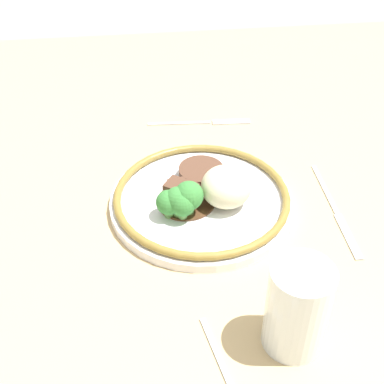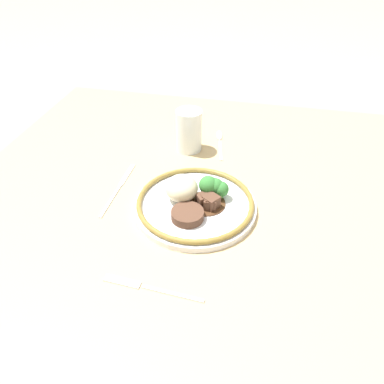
% 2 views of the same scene
% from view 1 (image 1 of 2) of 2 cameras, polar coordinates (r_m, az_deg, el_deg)
% --- Properties ---
extents(ground_plane, '(8.00, 8.00, 0.00)m').
position_cam_1_polar(ground_plane, '(0.89, 1.94, -2.18)').
color(ground_plane, tan).
extents(dining_table, '(1.29, 1.15, 0.05)m').
position_cam_1_polar(dining_table, '(0.87, 1.97, -0.98)').
color(dining_table, tan).
rests_on(dining_table, ground).
extents(plate, '(0.28, 0.28, 0.07)m').
position_cam_1_polar(plate, '(0.81, 1.04, -0.52)').
color(plate, white).
rests_on(plate, dining_table).
extents(juice_glass, '(0.07, 0.07, 0.12)m').
position_cam_1_polar(juice_glass, '(0.63, 11.07, -12.48)').
color(juice_glass, '#F4AD19').
rests_on(juice_glass, dining_table).
extents(fork, '(0.02, 0.19, 0.00)m').
position_cam_1_polar(fork, '(1.03, 1.85, 7.43)').
color(fork, '#B7B7BC').
rests_on(fork, dining_table).
extents(knife, '(0.22, 0.01, 0.00)m').
position_cam_1_polar(knife, '(0.84, 15.12, -2.05)').
color(knife, '#B7B7BC').
rests_on(knife, dining_table).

